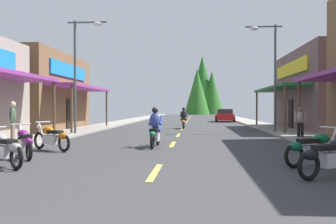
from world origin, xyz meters
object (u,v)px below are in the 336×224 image
at_px(rider_cruising_lead, 155,130).
at_px(motorcycle_parked_right_3, 315,148).
at_px(motorcycle_parked_left_4, 52,137).
at_px(parked_car_curbside, 225,115).
at_px(rider_cruising_trailing, 184,120).
at_px(motorcycle_parked_left_3, 24,142).
at_px(pedestrian_waiting, 300,120).
at_px(pedestrian_by_shop, 13,119).
at_px(motorcycle_parked_right_2, 332,156).
at_px(streetlamp_right, 270,63).
at_px(motorcycle_parked_left_2, 4,148).
at_px(streetlamp_left, 81,61).

bearing_deg(rider_cruising_lead, motorcycle_parked_right_3, -131.29).
bearing_deg(motorcycle_parked_left_4, parked_car_curbside, -72.36).
relative_size(motorcycle_parked_left_4, rider_cruising_trailing, 0.85).
bearing_deg(motorcycle_parked_left_3, pedestrian_waiting, -88.35).
bearing_deg(pedestrian_by_shop, pedestrian_waiting, 2.78).
bearing_deg(motorcycle_parked_left_4, motorcycle_parked_right_3, -166.01).
bearing_deg(motorcycle_parked_right_2, streetlamp_right, 52.67).
xyz_separation_m(streetlamp_right, rider_cruising_lead, (-6.02, -8.45, -3.57)).
bearing_deg(motorcycle_parked_left_3, motorcycle_parked_right_3, -132.09).
bearing_deg(rider_cruising_trailing, rider_cruising_lead, 176.94).
xyz_separation_m(motorcycle_parked_left_3, rider_cruising_lead, (3.67, 3.44, 0.17)).
relative_size(streetlamp_right, rider_cruising_lead, 3.05).
height_order(streetlamp_right, rider_cruising_lead, streetlamp_right).
xyz_separation_m(rider_cruising_lead, pedestrian_waiting, (6.73, 4.34, 0.26)).
bearing_deg(rider_cruising_trailing, pedestrian_waiting, -145.20).
relative_size(motorcycle_parked_left_2, rider_cruising_trailing, 0.81).
height_order(motorcycle_parked_left_3, pedestrian_waiting, pedestrian_waiting).
height_order(streetlamp_left, motorcycle_parked_right_2, streetlamp_left).
xyz_separation_m(motorcycle_parked_right_3, motorcycle_parked_left_3, (-8.39, 1.02, 0.00)).
height_order(motorcycle_parked_left_4, parked_car_curbside, parked_car_curbside).
relative_size(motorcycle_parked_left_3, rider_cruising_trailing, 0.84).
bearing_deg(pedestrian_by_shop, motorcycle_parked_left_3, -73.15).
bearing_deg(streetlamp_right, parked_car_curbside, 93.96).
bearing_deg(motorcycle_parked_left_4, motorcycle_parked_left_3, 122.07).
distance_m(streetlamp_left, rider_cruising_trailing, 9.64).
bearing_deg(pedestrian_by_shop, motorcycle_parked_right_3, -38.76).
height_order(streetlamp_left, rider_cruising_lead, streetlamp_left).
xyz_separation_m(motorcycle_parked_left_4, pedestrian_by_shop, (-2.43, 1.95, 0.57)).
height_order(motorcycle_parked_right_2, parked_car_curbside, parked_car_curbside).
bearing_deg(streetlamp_right, streetlamp_left, -166.73).
height_order(motorcycle_parked_right_2, motorcycle_parked_left_2, same).
xyz_separation_m(streetlamp_right, rider_cruising_trailing, (-5.33, 4.57, -3.57)).
bearing_deg(parked_car_curbside, motorcycle_parked_left_3, 166.85).
bearing_deg(motorcycle_parked_left_2, motorcycle_parked_right_3, -136.02).
height_order(rider_cruising_trailing, pedestrian_waiting, pedestrian_waiting).
bearing_deg(streetlamp_left, motorcycle_parked_right_3, -47.46).
xyz_separation_m(motorcycle_parked_right_2, motorcycle_parked_right_3, (0.13, 1.66, 0.00)).
xyz_separation_m(streetlamp_right, motorcycle_parked_right_3, (-1.30, -12.91, -3.74)).
bearing_deg(motorcycle_parked_left_4, motorcycle_parked_right_2, -175.79).
bearing_deg(parked_car_curbside, rider_cruising_trailing, 166.08).
height_order(motorcycle_parked_left_2, pedestrian_by_shop, pedestrian_by_shop).
xyz_separation_m(pedestrian_by_shop, pedestrian_waiting, (12.75, 3.81, -0.14)).
relative_size(rider_cruising_trailing, pedestrian_waiting, 1.34).
relative_size(motorcycle_parked_left_4, pedestrian_waiting, 1.15).
relative_size(motorcycle_parked_left_3, motorcycle_parked_left_4, 0.99).
bearing_deg(pedestrian_by_shop, motorcycle_parked_left_2, -79.24).
relative_size(streetlamp_left, motorcycle_parked_left_4, 3.49).
bearing_deg(parked_car_curbside, motorcycle_parked_right_2, -177.93).
xyz_separation_m(motorcycle_parked_left_4, rider_cruising_trailing, (4.29, 14.44, 0.17)).
distance_m(motorcycle_parked_left_2, pedestrian_by_shop, 6.29).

